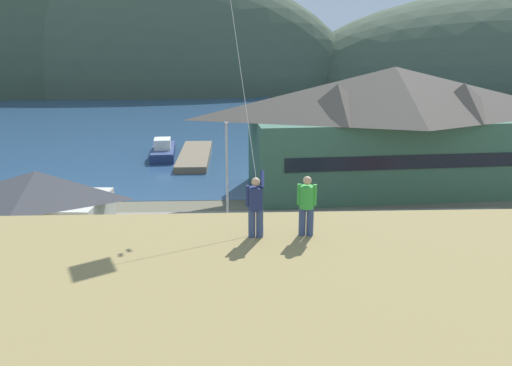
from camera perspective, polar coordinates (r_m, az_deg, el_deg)
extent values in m
plane|color=#66604C|center=(24.94, -1.60, -14.72)|extent=(600.00, 600.00, 0.00)
cube|color=gray|center=(29.33, -1.75, -9.65)|extent=(40.00, 20.00, 0.10)
cube|color=navy|center=(82.44, -2.22, 7.07)|extent=(360.00, 84.00, 0.03)
ellipsoid|color=#42513D|center=(136.12, -13.18, 10.17)|extent=(112.53, 46.41, 61.35)
cube|color=#38604C|center=(45.32, 14.72, 3.25)|extent=(24.09, 10.90, 6.34)
cube|color=black|center=(41.12, 17.05, 2.26)|extent=(19.89, 1.61, 1.10)
pyramid|color=#60564C|center=(44.52, 15.20, 9.82)|extent=(25.57, 11.92, 4.11)
pyramid|color=#60564C|center=(41.38, 9.07, 8.92)|extent=(5.39, 5.39, 2.88)
pyramid|color=#60564C|center=(45.39, 22.16, 8.56)|extent=(5.39, 5.39, 2.88)
cube|color=beige|center=(33.12, -22.83, -4.59)|extent=(7.78, 5.27, 3.61)
pyramid|color=#47474C|center=(32.35, -23.33, -0.19)|extent=(8.41, 5.79, 1.68)
cube|color=black|center=(31.28, -24.49, -7.05)|extent=(1.10, 0.13, 2.53)
cube|color=#70604C|center=(55.93, -6.86, 3.05)|extent=(3.20, 13.06, 0.70)
cube|color=navy|center=(57.43, -10.36, 3.35)|extent=(3.15, 7.94, 0.90)
cube|color=navy|center=(57.32, -10.38, 3.87)|extent=(3.05, 7.70, 0.16)
cube|color=silver|center=(56.62, -10.44, 4.37)|extent=(1.93, 2.47, 1.10)
cube|color=black|center=(27.10, 21.81, -11.33)|extent=(4.36, 2.20, 0.80)
cube|color=black|center=(26.85, 22.26, -9.85)|extent=(2.25, 1.80, 0.70)
cube|color=black|center=(26.87, 22.25, -9.92)|extent=(2.29, 1.83, 0.32)
cylinder|color=black|center=(27.38, 18.24, -11.61)|extent=(0.66, 0.28, 0.64)
cylinder|color=black|center=(25.96, 20.03, -13.39)|extent=(0.66, 0.28, 0.64)
cylinder|color=black|center=(28.63, 23.24, -10.88)|extent=(0.66, 0.28, 0.64)
cylinder|color=black|center=(27.28, 25.23, -12.50)|extent=(0.66, 0.28, 0.64)
cube|color=#9EA3A8|center=(26.05, -13.38, -11.69)|extent=(4.35, 2.17, 0.80)
cube|color=gray|center=(25.68, -13.16, -10.23)|extent=(2.24, 1.78, 0.70)
cube|color=black|center=(25.70, -13.15, -10.30)|extent=(2.28, 1.82, 0.32)
cylinder|color=black|center=(27.40, -15.59, -11.35)|extent=(0.66, 0.28, 0.64)
cylinder|color=black|center=(25.88, -16.87, -13.17)|extent=(0.66, 0.28, 0.64)
cylinder|color=black|center=(26.70, -9.90, -11.74)|extent=(0.66, 0.28, 0.64)
cylinder|color=black|center=(25.13, -10.82, -13.66)|extent=(0.66, 0.28, 0.64)
cube|color=red|center=(25.92, 5.54, -11.46)|extent=(4.27, 1.98, 0.80)
cube|color=#B11A15|center=(25.61, 5.92, -9.95)|extent=(2.17, 1.69, 0.70)
cube|color=black|center=(25.62, 5.91, -10.02)|extent=(2.21, 1.72, 0.32)
cylinder|color=black|center=(26.71, 2.22, -11.47)|extent=(0.65, 0.25, 0.64)
cylinder|color=black|center=(25.11, 2.74, -13.39)|extent=(0.65, 0.25, 0.64)
cylinder|color=black|center=(27.16, 8.05, -11.15)|extent=(0.65, 0.25, 0.64)
cylinder|color=black|center=(25.58, 8.97, -12.99)|extent=(0.65, 0.25, 0.64)
cube|color=#236633|center=(31.43, 11.42, -6.63)|extent=(4.25, 1.91, 0.80)
cube|color=#1E562B|center=(31.20, 11.76, -5.34)|extent=(2.14, 1.66, 0.70)
cube|color=black|center=(31.21, 11.76, -5.40)|extent=(2.19, 1.69, 0.32)
cylinder|color=black|center=(32.09, 8.59, -6.78)|extent=(0.65, 0.24, 0.64)
cylinder|color=black|center=(30.45, 9.32, -8.10)|extent=(0.65, 0.24, 0.64)
cylinder|color=black|center=(32.77, 13.28, -6.54)|extent=(0.65, 0.24, 0.64)
cylinder|color=black|center=(31.17, 14.26, -7.82)|extent=(0.65, 0.24, 0.64)
cube|color=red|center=(32.98, 24.82, -6.75)|extent=(4.35, 2.17, 0.80)
cube|color=#B11A15|center=(32.80, 25.19, -5.51)|extent=(2.24, 1.78, 0.70)
cube|color=black|center=(32.81, 25.19, -5.57)|extent=(2.28, 1.82, 0.32)
cylinder|color=black|center=(33.16, 21.89, -7.04)|extent=(0.66, 0.28, 0.64)
cylinder|color=black|center=(31.72, 23.50, -8.27)|extent=(0.66, 0.28, 0.64)
cylinder|color=black|center=(34.56, 25.87, -6.59)|extent=(0.66, 0.28, 0.64)
cube|color=slate|center=(30.11, 0.17, -7.32)|extent=(4.33, 2.13, 0.80)
cube|color=#5B5B5F|center=(29.83, -0.11, -5.99)|extent=(2.22, 1.76, 0.70)
cube|color=black|center=(29.84, -0.11, -6.06)|extent=(2.26, 1.80, 0.32)
cylinder|color=black|center=(29.43, 2.80, -8.77)|extent=(0.66, 0.27, 0.64)
cylinder|color=black|center=(31.10, 2.77, -7.36)|extent=(0.66, 0.27, 0.64)
cylinder|color=black|center=(29.51, -2.57, -8.69)|extent=(0.66, 0.27, 0.64)
cylinder|color=black|center=(31.19, -2.29, -7.29)|extent=(0.66, 0.27, 0.64)
cube|color=#236633|center=(31.68, -11.61, -6.46)|extent=(4.29, 2.01, 0.80)
cube|color=#1E562B|center=(31.42, -11.96, -5.20)|extent=(2.18, 1.71, 0.70)
cube|color=black|center=(31.43, -11.95, -5.25)|extent=(2.22, 1.74, 0.32)
cylinder|color=black|center=(30.86, -9.20, -7.75)|extent=(0.65, 0.25, 0.64)
cylinder|color=black|center=(32.55, -9.00, -6.46)|extent=(0.65, 0.25, 0.64)
cylinder|color=black|center=(31.18, -14.26, -7.80)|extent=(0.65, 0.25, 0.64)
cylinder|color=black|center=(32.85, -13.79, -6.52)|extent=(0.65, 0.25, 0.64)
cylinder|color=#ADADB2|center=(33.17, -3.26, 0.35)|extent=(0.16, 0.16, 7.43)
cube|color=#4C4C51|center=(32.74, -3.35, 6.62)|extent=(0.24, 0.70, 0.20)
cylinder|color=#384770|center=(14.35, -0.47, -4.52)|extent=(0.20, 0.20, 0.82)
cylinder|color=#384770|center=(14.35, 0.41, -4.52)|extent=(0.20, 0.20, 0.82)
cylinder|color=navy|center=(14.11, -0.03, -1.74)|extent=(0.40, 0.40, 0.64)
sphere|color=tan|center=(13.97, -0.03, 0.14)|extent=(0.24, 0.24, 0.24)
cylinder|color=navy|center=(14.14, 0.70, 0.41)|extent=(0.14, 0.56, 0.43)
cylinder|color=navy|center=(14.09, -0.92, -1.47)|extent=(0.11, 0.11, 0.60)
cylinder|color=#384770|center=(14.55, 5.20, -4.30)|extent=(0.20, 0.20, 0.82)
cylinder|color=#384770|center=(14.54, 6.07, -4.33)|extent=(0.20, 0.20, 0.82)
cylinder|color=green|center=(14.31, 5.71, -1.57)|extent=(0.40, 0.40, 0.64)
sphere|color=tan|center=(14.17, 5.77, 0.28)|extent=(0.24, 0.24, 0.24)
cylinder|color=green|center=(14.30, 4.84, -1.27)|extent=(0.11, 0.11, 0.60)
cylinder|color=green|center=(14.28, 6.60, -1.34)|extent=(0.11, 0.11, 0.60)
cylinder|color=silver|center=(16.38, -1.59, 11.55)|extent=(1.15, 5.32, 8.35)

